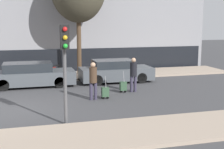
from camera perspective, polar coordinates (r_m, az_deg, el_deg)
ground_plane at (r=13.07m, az=-17.98°, el=-6.31°), size 80.00×80.00×0.00m
sidewalk_near at (r=9.49m, az=-18.95°, el=-12.08°), size 28.00×2.50×0.12m
sidewalk_far at (r=19.88m, az=-17.16°, el=-0.69°), size 28.00×3.00×0.12m
parked_car_1 at (r=17.41m, az=-14.64°, el=-0.12°), size 4.60×1.74×1.31m
parked_car_2 at (r=18.18m, az=0.62°, el=0.58°), size 4.20×1.78×1.29m
pedestrian_left at (r=13.94m, az=-3.46°, el=-0.77°), size 0.35×0.34×1.71m
trolley_left at (r=14.19m, az=-1.25°, el=-3.21°), size 0.34×0.29×1.08m
pedestrian_right at (r=15.55m, az=3.94°, el=0.34°), size 0.35×0.34×1.72m
trolley_right at (r=15.45m, az=2.05°, el=-2.13°), size 0.34×0.29×1.09m
traffic_light at (r=10.33m, az=-8.63°, el=3.65°), size 0.28×0.47×3.39m
parked_bicycle at (r=19.65m, az=-11.65°, el=0.69°), size 1.77×0.06×0.96m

